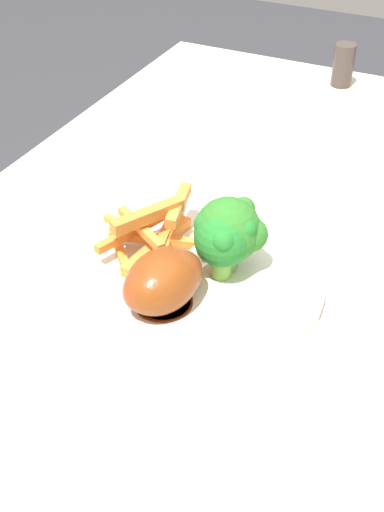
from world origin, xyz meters
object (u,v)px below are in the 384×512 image
dinner_plate (192,278)px  broccoli_floret_back (232,230)px  broccoli_floret_front (221,237)px  carrot_fries_pile (155,230)px  chicken_drumstick_near (165,279)px  pepper_shaker (343,65)px  broccoli_floret_middle (226,230)px  chicken_drumstick_far (166,279)px  dining_table (250,346)px

dinner_plate → broccoli_floret_back: size_ratio=3.37×
broccoli_floret_front → carrot_fries_pile: (-0.01, -0.07, -0.02)m
dinner_plate → chicken_drumstick_near: bearing=-5.6°
pepper_shaker → carrot_fries_pile: bearing=-6.0°
broccoli_floret_back → chicken_drumstick_near: 0.08m
dinner_plate → broccoli_floret_middle: (-0.02, 0.02, 0.05)m
pepper_shaker → chicken_drumstick_near: bearing=-0.5°
chicken_drumstick_far → pepper_shaker: 0.54m
chicken_drumstick_far → broccoli_floret_middle: bearing=158.8°
dinner_plate → chicken_drumstick_far: chicken_drumstick_far is taller
carrot_fries_pile → chicken_drumstick_near: (0.07, 0.05, 0.01)m
carrot_fries_pile → chicken_drumstick_far: chicken_drumstick_far is taller
broccoli_floret_front → broccoli_floret_middle: 0.01m
dinner_plate → broccoli_floret_middle: bearing=135.5°
broccoli_floret_back → chicken_drumstick_far: bearing=-24.1°
broccoli_floret_front → carrot_fries_pile: size_ratio=0.50×
dinner_plate → broccoli_floret_middle: broccoli_floret_middle is taller
broccoli_floret_front → chicken_drumstick_near: broccoli_floret_front is taller
carrot_fries_pile → chicken_drumstick_near: size_ratio=0.98×
broccoli_floret_back → broccoli_floret_middle: bearing=-71.8°
broccoli_floret_front → pepper_shaker: broccoli_floret_front is taller
dining_table → broccoli_floret_back: (0.05, -0.01, 0.18)m
carrot_fries_pile → dining_table: bearing=119.7°
broccoli_floret_front → broccoli_floret_back: 0.01m
carrot_fries_pile → broccoli_floret_middle: bearing=90.3°
dining_table → carrot_fries_pile: 0.19m
chicken_drumstick_near → pepper_shaker: bearing=179.5°
dining_table → chicken_drumstick_near: bearing=-19.5°
broccoli_floret_back → carrot_fries_pile: (0.00, -0.08, -0.02)m
broccoli_floret_middle → carrot_fries_pile: (0.00, -0.07, -0.02)m
broccoli_floret_back → chicken_drumstick_far: (0.07, -0.03, -0.02)m
dining_table → broccoli_floret_back: bearing=-11.0°
broccoli_floret_middle → broccoli_floret_back: broccoli_floret_back is taller
chicken_drumstick_near → chicken_drumstick_far: bearing=68.9°
carrot_fries_pile → pepper_shaker: bearing=174.0°
broccoli_floret_back → pepper_shaker: size_ratio=1.19×
dining_table → chicken_drumstick_far: size_ratio=7.72×
broccoli_floret_back → pepper_shaker: broccoli_floret_back is taller
dining_table → chicken_drumstick_far: chicken_drumstick_far is taller
dining_table → chicken_drumstick_near: size_ratio=7.21×
broccoli_floret_middle → broccoli_floret_front: bearing=3.3°
dinner_plate → pepper_shaker: pepper_shaker is taller
dinner_plate → broccoli_floret_back: 0.06m
chicken_drumstick_far → broccoli_floret_back: bearing=155.9°
broccoli_floret_front → chicken_drumstick_near: (0.05, -0.03, -0.02)m
dinner_plate → chicken_drumstick_far: size_ratio=1.94×
broccoli_floret_back → carrot_fries_pile: bearing=-88.6°
dinner_plate → broccoli_floret_front: 0.05m
chicken_drumstick_far → dinner_plate: bearing=175.8°
dinner_plate → carrot_fries_pile: 0.06m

